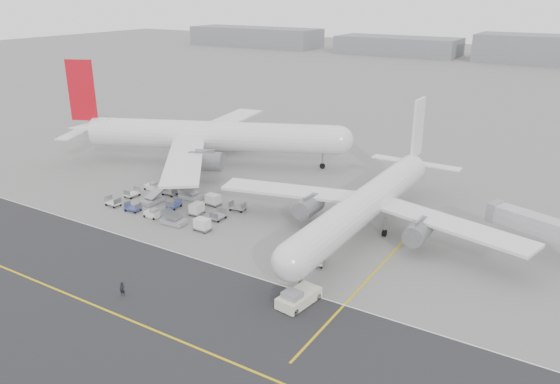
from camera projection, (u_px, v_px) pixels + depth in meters
The scene contains 9 objects.
ground at pixel (169, 242), 81.94m from camera, with size 700.00×700.00×0.00m, color gray.
taxiway at pixel (98, 307), 65.12m from camera, with size 220.00×59.00×0.03m.
airliner_a at pixel (206, 135), 116.68m from camera, with size 59.72×58.39×21.78m.
airliner_b at pixel (367, 202), 83.27m from camera, with size 50.21×50.76×17.51m.
pushback_tug at pixel (298, 298), 65.33m from camera, with size 3.56×7.80×2.20m.
jet_bridge at pixel (540, 228), 76.79m from camera, with size 15.48×7.66×5.84m.
gse_cluster at pixel (173, 208), 94.49m from camera, with size 27.90×17.32×2.08m, color gray, non-canonical shape.
stray_dolly at pixel (317, 264), 75.20m from camera, with size 1.77×2.87×1.77m, color silver, non-canonical shape.
ground_crew_a at pixel (122, 289), 67.08m from camera, with size 0.70×0.46×1.91m, color black.
Camera 1 is at (53.11, -54.46, 35.52)m, focal length 35.00 mm.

